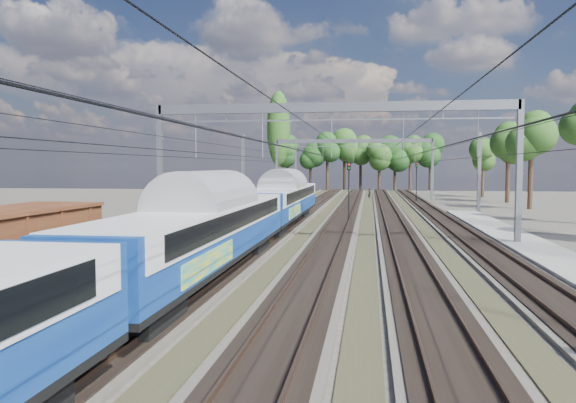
# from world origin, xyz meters

# --- Properties ---
(track_bed) EXTENTS (21.00, 130.00, 0.34)m
(track_bed) POSITION_xyz_m (-0.00, 45.00, 0.10)
(track_bed) COLOR #47423A
(track_bed) RESTS_ON ground
(catenary) EXTENTS (25.65, 130.00, 9.00)m
(catenary) POSITION_xyz_m (0.33, 52.69, 6.40)
(catenary) COLOR gray
(catenary) RESTS_ON ground
(tree_belt) EXTENTS (40.71, 100.61, 11.60)m
(tree_belt) POSITION_xyz_m (7.26, 90.00, 8.31)
(tree_belt) COLOR black
(tree_belt) RESTS_ON ground
(poplar) EXTENTS (4.40, 4.40, 19.04)m
(poplar) POSITION_xyz_m (-14.50, 98.00, 11.89)
(poplar) COLOR black
(poplar) RESTS_ON ground
(emu_train) EXTENTS (3.15, 66.47, 4.60)m
(emu_train) POSITION_xyz_m (-4.50, 16.74, 2.71)
(emu_train) COLOR black
(emu_train) RESTS_ON ground
(worker) EXTENTS (0.56, 0.68, 1.59)m
(worker) POSITION_xyz_m (2.43, 80.29, 0.79)
(worker) COLOR black
(worker) RESTS_ON ground
(signal_near) EXTENTS (0.35, 0.32, 5.23)m
(signal_near) POSITION_xyz_m (0.64, 43.37, 3.31)
(signal_near) COLOR black
(signal_near) RESTS_ON ground
(signal_far) EXTENTS (0.35, 0.32, 5.47)m
(signal_far) POSITION_xyz_m (8.87, 73.36, 3.46)
(signal_far) COLOR black
(signal_far) RESTS_ON ground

